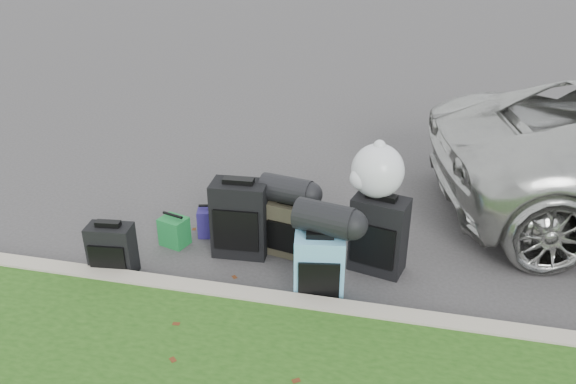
% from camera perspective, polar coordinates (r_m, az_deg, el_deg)
% --- Properties ---
extents(ground, '(120.00, 120.00, 0.00)m').
position_cam_1_polar(ground, '(5.76, 0.53, -5.88)').
color(ground, '#383535').
rests_on(ground, ground).
extents(curb, '(120.00, 0.18, 0.15)m').
position_cam_1_polar(curb, '(4.91, -2.00, -11.15)').
color(curb, '#9E937F').
rests_on(curb, ground).
extents(suitcase_small_black, '(0.44, 0.27, 0.52)m').
position_cam_1_polar(suitcase_small_black, '(5.51, -17.42, -5.68)').
color(suitcase_small_black, black).
rests_on(suitcase_small_black, ground).
extents(suitcase_large_black_left, '(0.55, 0.35, 0.77)m').
position_cam_1_polar(suitcase_large_black_left, '(5.55, -4.89, -2.70)').
color(suitcase_large_black_left, black).
rests_on(suitcase_large_black_left, ground).
extents(suitcase_olive, '(0.45, 0.33, 0.56)m').
position_cam_1_polar(suitcase_olive, '(5.57, 0.11, -3.70)').
color(suitcase_olive, '#393426').
rests_on(suitcase_olive, ground).
extents(suitcase_teal, '(0.47, 0.32, 0.62)m').
position_cam_1_polar(suitcase_teal, '(4.93, 3.18, -7.71)').
color(suitcase_teal, teal).
rests_on(suitcase_teal, ground).
extents(suitcase_large_black_right, '(0.56, 0.41, 0.75)m').
position_cam_1_polar(suitcase_large_black_right, '(5.34, 9.21, -4.29)').
color(suitcase_large_black_right, black).
rests_on(suitcase_large_black_right, ground).
extents(tote_green, '(0.31, 0.28, 0.30)m').
position_cam_1_polar(tote_green, '(5.89, -11.48, -3.94)').
color(tote_green, '#197131').
rests_on(tote_green, ground).
extents(tote_navy, '(0.33, 0.28, 0.30)m').
position_cam_1_polar(tote_navy, '(6.01, -7.75, -3.00)').
color(tote_navy, navy).
rests_on(tote_navy, ground).
extents(duffel_left, '(0.54, 0.36, 0.27)m').
position_cam_1_polar(duffel_left, '(5.40, -0.19, 0.22)').
color(duffel_left, black).
rests_on(duffel_left, suitcase_olive).
extents(duffel_right, '(0.55, 0.39, 0.28)m').
position_cam_1_polar(duffel_right, '(4.77, 3.73, -2.70)').
color(duffel_right, black).
rests_on(duffel_right, suitcase_teal).
extents(trash_bag, '(0.48, 0.48, 0.48)m').
position_cam_1_polar(trash_bag, '(5.13, 9.09, 2.13)').
color(trash_bag, silver).
rests_on(trash_bag, suitcase_large_black_right).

